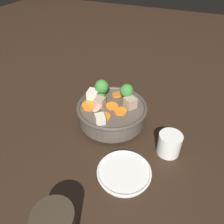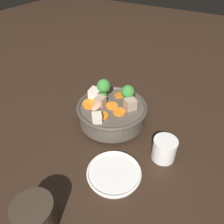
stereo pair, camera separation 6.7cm
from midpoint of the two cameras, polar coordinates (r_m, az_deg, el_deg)
name	(u,v)px [view 1 (the left image)]	position (r m, az deg, el deg)	size (l,w,h in m)	color
ground_plane	(112,122)	(0.70, -2.75, -2.79)	(3.00, 3.00, 0.00)	black
stirfry_bowl	(112,111)	(0.67, -2.92, 0.24)	(0.22, 0.22, 0.13)	#51473D
side_saucer	(124,172)	(0.56, -0.36, -15.63)	(0.14, 0.14, 0.01)	white
tea_cup	(169,144)	(0.60, 11.66, -8.26)	(0.06, 0.06, 0.06)	white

